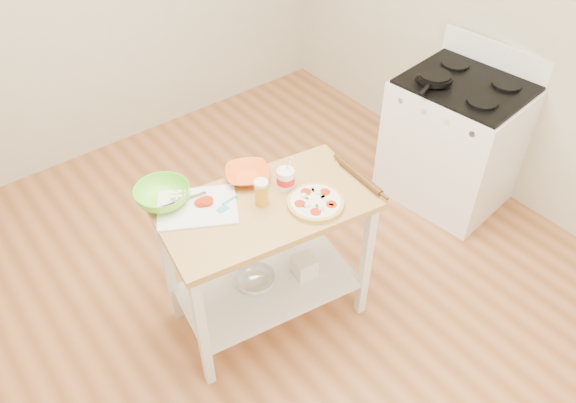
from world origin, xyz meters
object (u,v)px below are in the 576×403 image
(gas_stove, at_px, (454,141))
(pizza, at_px, (316,202))
(cutting_board, at_px, (197,206))
(orange_bowl, at_px, (247,175))
(shelf_glass_bowl, at_px, (255,280))
(prep_island, at_px, (267,239))
(skillet, at_px, (435,78))
(knife, at_px, (175,204))
(green_bowl, at_px, (162,195))
(shelf_bin, at_px, (304,266))
(beer_pint, at_px, (261,193))
(rolling_pin, at_px, (360,177))
(spatula, at_px, (227,204))
(yogurt_tub, at_px, (286,179))

(gas_stove, bearing_deg, pizza, -177.34)
(cutting_board, bearing_deg, orange_bowl, 34.29)
(cutting_board, distance_m, shelf_glass_bowl, 0.67)
(prep_island, bearing_deg, shelf_glass_bowl, 140.89)
(skillet, xyz_separation_m, cutting_board, (-1.85, -0.04, -0.07))
(gas_stove, height_order, knife, gas_stove)
(gas_stove, xyz_separation_m, green_bowl, (-2.14, 0.24, 0.47))
(orange_bowl, distance_m, shelf_glass_bowl, 0.67)
(gas_stove, xyz_separation_m, shelf_bin, (-1.51, -0.16, -0.15))
(skillet, xyz_separation_m, beer_pint, (-1.57, -0.22, -0.00))
(gas_stove, height_order, beer_pint, gas_stove)
(cutting_board, bearing_deg, beer_pint, -3.38)
(shelf_bin, bearing_deg, pizza, -102.95)
(beer_pint, height_order, shelf_glass_bowl, beer_pint)
(skillet, bearing_deg, pizza, 175.88)
(pizza, bearing_deg, orange_bowl, 111.87)
(skillet, bearing_deg, rolling_pin, -179.85)
(spatula, bearing_deg, yogurt_tub, -19.32)
(pizza, bearing_deg, beer_pint, 140.10)
(gas_stove, relative_size, green_bowl, 3.89)
(green_bowl, height_order, yogurt_tub, yogurt_tub)
(prep_island, bearing_deg, knife, 143.53)
(skillet, distance_m, shelf_glass_bowl, 1.77)
(orange_bowl, bearing_deg, rolling_pin, -38.58)
(green_bowl, distance_m, yogurt_tub, 0.64)
(prep_island, xyz_separation_m, green_bowl, (-0.40, 0.34, 0.30))
(beer_pint, relative_size, shelf_glass_bowl, 0.61)
(orange_bowl, height_order, beer_pint, beer_pint)
(beer_pint, height_order, yogurt_tub, yogurt_tub)
(gas_stove, relative_size, spatula, 7.47)
(pizza, height_order, rolling_pin, pizza)
(prep_island, bearing_deg, gas_stove, 3.30)
(orange_bowl, bearing_deg, shelf_bin, -58.11)
(beer_pint, distance_m, yogurt_tub, 0.18)
(prep_island, xyz_separation_m, knife, (-0.37, 0.27, 0.27))
(knife, bearing_deg, orange_bowl, 3.52)
(pizza, height_order, knife, pizza)
(yogurt_tub, distance_m, shelf_glass_bowl, 0.70)
(rolling_pin, bearing_deg, shelf_glass_bowl, 161.14)
(knife, height_order, yogurt_tub, yogurt_tub)
(skillet, bearing_deg, shelf_glass_bowl, 166.31)
(gas_stove, distance_m, shelf_glass_bowl, 1.81)
(pizza, bearing_deg, shelf_bin, 77.05)
(knife, distance_m, green_bowl, 0.08)
(beer_pint, bearing_deg, spatula, 148.81)
(spatula, bearing_deg, gas_stove, -7.84)
(rolling_pin, bearing_deg, pizza, -178.59)
(beer_pint, bearing_deg, rolling_pin, -17.67)
(spatula, bearing_deg, green_bowl, 128.62)
(cutting_board, height_order, knife, cutting_board)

